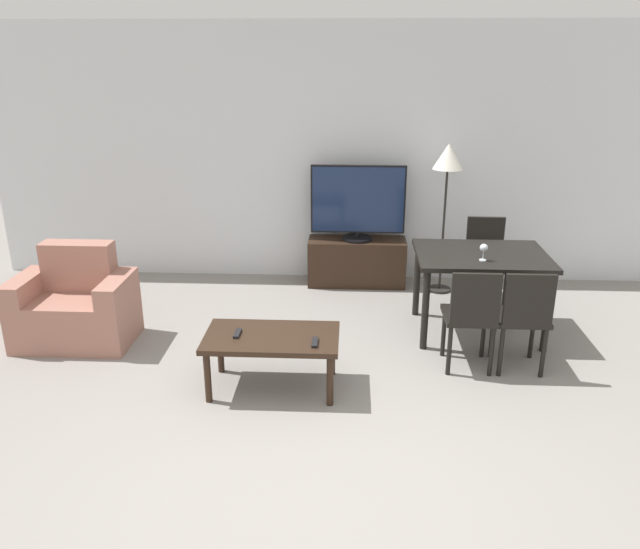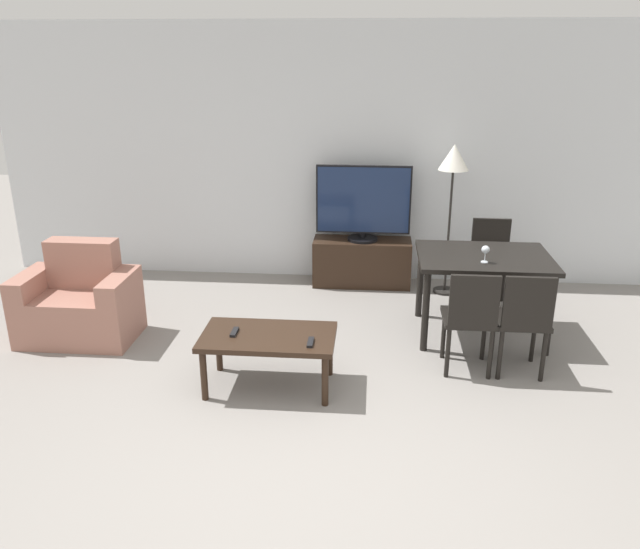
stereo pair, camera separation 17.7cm
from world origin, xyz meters
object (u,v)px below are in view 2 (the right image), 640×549
object	(u,v)px
dining_chair_near	(470,316)
tv_stand	(362,262)
armchair	(80,304)
wine_glass_left	(485,251)
dining_table	(483,266)
tv	(363,203)
coffee_table	(268,341)
floor_lamp	(453,167)
remote_secondary	(310,342)
remote_primary	(234,332)
dining_chair_far	(491,258)
dining_chair_near_right	(523,318)

from	to	relation	value
dining_chair_near	tv_stand	bearing A→B (deg)	114.55
armchair	wine_glass_left	world-z (taller)	wine_glass_left
wine_glass_left	dining_chair_near	bearing A→B (deg)	-107.38
dining_table	tv	bearing A→B (deg)	132.18
armchair	coffee_table	size ratio (longest dim) A/B	0.98
floor_lamp	remote_secondary	distance (m)	2.67
armchair	remote_primary	xyz separation A→B (m)	(1.54, -0.72, 0.13)
tv	remote_secondary	size ratio (longest dim) A/B	6.59
tv_stand	dining_chair_far	size ratio (longest dim) A/B	1.22
wine_glass_left	tv_stand	bearing A→B (deg)	126.95
tv_stand	wine_glass_left	xyz separation A→B (m)	(1.04, -1.38, 0.60)
dining_chair_near_right	remote_primary	bearing A→B (deg)	-170.57
tv_stand	dining_chair_near	size ratio (longest dim) A/B	1.22
tv_stand	tv	world-z (taller)	tv
tv	wine_glass_left	xyz separation A→B (m)	(1.04, -1.38, -0.05)
dining_chair_near_right	wine_glass_left	world-z (taller)	wine_glass_left
armchair	dining_chair_near_right	distance (m)	3.72
coffee_table	dining_chair_far	xyz separation A→B (m)	(1.91, 1.81, 0.11)
armchair	remote_primary	size ratio (longest dim) A/B	6.48
dining_chair_near_right	wine_glass_left	bearing A→B (deg)	113.45
floor_lamp	dining_chair_near	bearing A→B (deg)	-90.21
armchair	coffee_table	bearing A→B (deg)	-21.86
dining_table	floor_lamp	world-z (taller)	floor_lamp
dining_chair_far	armchair	bearing A→B (deg)	-163.58
tv	wine_glass_left	size ratio (longest dim) A/B	6.77
tv	wine_glass_left	distance (m)	1.73
floor_lamp	remote_primary	bearing A→B (deg)	-130.00
armchair	floor_lamp	xyz separation A→B (m)	(3.31, 1.39, 1.01)
tv_stand	wine_glass_left	distance (m)	1.83
tv	floor_lamp	world-z (taller)	floor_lamp
tv	remote_secondary	xyz separation A→B (m)	(-0.31, -2.39, -0.46)
tv_stand	coffee_table	xyz separation A→B (m)	(-0.64, -2.27, 0.13)
dining_table	dining_chair_far	distance (m)	0.77
armchair	tv_stand	world-z (taller)	armchair
dining_table	dining_chair_far	xyz separation A→B (m)	(0.20, 0.73, -0.16)
tv_stand	tv	size ratio (longest dim) A/B	1.05
armchair	remote_secondary	xyz separation A→B (m)	(2.12, -0.84, 0.13)
coffee_table	dining_chair_near	xyz separation A→B (m)	(1.51, 0.36, 0.11)
tv_stand	dining_table	distance (m)	1.65
dining_chair_far	dining_chair_near_right	world-z (taller)	same
dining_chair_near_right	remote_primary	world-z (taller)	dining_chair_near_right
remote_secondary	floor_lamp	bearing A→B (deg)	61.88
armchair	floor_lamp	bearing A→B (deg)	22.73
tv	remote_primary	distance (m)	2.48
armchair	wine_glass_left	xyz separation A→B (m)	(3.47, 0.17, 0.54)
tv_stand	remote_primary	distance (m)	2.45
coffee_table	dining_chair_near	distance (m)	1.56
dining_chair_near	armchair	bearing A→B (deg)	173.73
dining_chair_near_right	dining_table	bearing A→B (deg)	105.23
tv_stand	remote_secondary	xyz separation A→B (m)	(-0.31, -2.39, 0.19)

